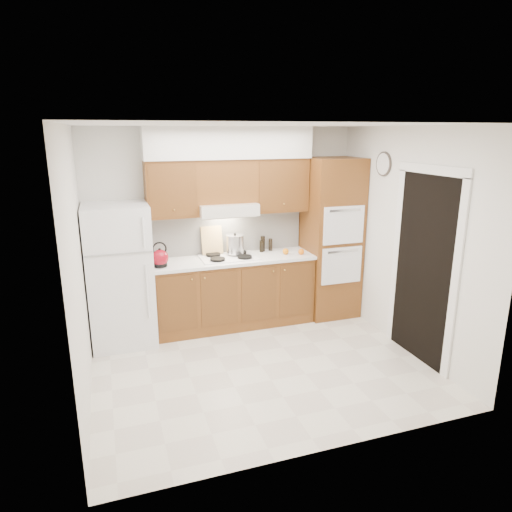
% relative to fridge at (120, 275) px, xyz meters
% --- Properties ---
extents(floor, '(3.60, 3.60, 0.00)m').
position_rel_fridge_xyz_m(floor, '(1.41, -1.14, -0.86)').
color(floor, beige).
rests_on(floor, ground).
extents(ceiling, '(3.60, 3.60, 0.00)m').
position_rel_fridge_xyz_m(ceiling, '(1.41, -1.14, 1.74)').
color(ceiling, white).
rests_on(ceiling, wall_back).
extents(wall_back, '(3.60, 0.02, 2.60)m').
position_rel_fridge_xyz_m(wall_back, '(1.41, 0.36, 0.44)').
color(wall_back, silver).
rests_on(wall_back, floor).
extents(wall_left, '(0.02, 3.00, 2.60)m').
position_rel_fridge_xyz_m(wall_left, '(-0.40, -1.14, 0.44)').
color(wall_left, silver).
rests_on(wall_left, floor).
extents(wall_right, '(0.02, 3.00, 2.60)m').
position_rel_fridge_xyz_m(wall_right, '(3.21, -1.14, 0.44)').
color(wall_right, silver).
rests_on(wall_right, floor).
extents(fridge, '(0.75, 0.72, 1.72)m').
position_rel_fridge_xyz_m(fridge, '(0.00, 0.00, 0.00)').
color(fridge, white).
rests_on(fridge, floor).
extents(base_cabinets, '(2.11, 0.60, 0.90)m').
position_rel_fridge_xyz_m(base_cabinets, '(1.43, 0.06, -0.41)').
color(base_cabinets, brown).
rests_on(base_cabinets, floor).
extents(countertop, '(2.13, 0.62, 0.04)m').
position_rel_fridge_xyz_m(countertop, '(1.43, 0.05, 0.06)').
color(countertop, white).
rests_on(countertop, base_cabinets).
extents(backsplash, '(2.11, 0.03, 0.56)m').
position_rel_fridge_xyz_m(backsplash, '(1.43, 0.34, 0.36)').
color(backsplash, white).
rests_on(backsplash, countertop).
extents(oven_cabinet, '(0.70, 0.65, 2.20)m').
position_rel_fridge_xyz_m(oven_cabinet, '(2.85, 0.03, 0.24)').
color(oven_cabinet, brown).
rests_on(oven_cabinet, floor).
extents(upper_cab_left, '(0.63, 0.33, 0.70)m').
position_rel_fridge_xyz_m(upper_cab_left, '(0.69, 0.19, 0.99)').
color(upper_cab_left, brown).
rests_on(upper_cab_left, wall_back).
extents(upper_cab_right, '(0.73, 0.33, 0.70)m').
position_rel_fridge_xyz_m(upper_cab_right, '(2.12, 0.19, 0.99)').
color(upper_cab_right, brown).
rests_on(upper_cab_right, wall_back).
extents(range_hood, '(0.75, 0.45, 0.15)m').
position_rel_fridge_xyz_m(range_hood, '(1.38, 0.13, 0.71)').
color(range_hood, silver).
rests_on(range_hood, wall_back).
extents(upper_cab_over_hood, '(0.75, 0.33, 0.55)m').
position_rel_fridge_xyz_m(upper_cab_over_hood, '(1.38, 0.19, 1.06)').
color(upper_cab_over_hood, brown).
rests_on(upper_cab_over_hood, range_hood).
extents(soffit, '(2.13, 0.36, 0.40)m').
position_rel_fridge_xyz_m(soffit, '(1.43, 0.18, 1.54)').
color(soffit, silver).
rests_on(soffit, wall_back).
extents(cooktop, '(0.74, 0.50, 0.01)m').
position_rel_fridge_xyz_m(cooktop, '(1.38, 0.07, 0.09)').
color(cooktop, white).
rests_on(cooktop, countertop).
extents(doorway, '(0.02, 0.90, 2.10)m').
position_rel_fridge_xyz_m(doorway, '(3.19, -1.49, 0.19)').
color(doorway, black).
rests_on(doorway, floor).
extents(wall_clock, '(0.02, 0.30, 0.30)m').
position_rel_fridge_xyz_m(wall_clock, '(3.19, -0.59, 1.29)').
color(wall_clock, '#3F3833').
rests_on(wall_clock, wall_right).
extents(kettle, '(0.27, 0.27, 0.21)m').
position_rel_fridge_xyz_m(kettle, '(0.48, -0.07, 0.19)').
color(kettle, maroon).
rests_on(kettle, countertop).
extents(cutting_board, '(0.28, 0.10, 0.37)m').
position_rel_fridge_xyz_m(cutting_board, '(1.21, 0.29, 0.28)').
color(cutting_board, '#DEBC71').
rests_on(cutting_board, countertop).
extents(stock_pot, '(0.27, 0.27, 0.24)m').
position_rel_fridge_xyz_m(stock_pot, '(1.49, 0.15, 0.23)').
color(stock_pot, silver).
rests_on(stock_pot, cooktop).
extents(condiment_a, '(0.08, 0.08, 0.21)m').
position_rel_fridge_xyz_m(condiment_a, '(1.91, 0.25, 0.19)').
color(condiment_a, black).
rests_on(condiment_a, countertop).
extents(condiment_b, '(0.06, 0.06, 0.17)m').
position_rel_fridge_xyz_m(condiment_b, '(2.03, 0.25, 0.16)').
color(condiment_b, black).
rests_on(condiment_b, countertop).
extents(condiment_c, '(0.06, 0.06, 0.16)m').
position_rel_fridge_xyz_m(condiment_c, '(1.89, 0.22, 0.16)').
color(condiment_c, black).
rests_on(condiment_c, countertop).
extents(orange_near, '(0.10, 0.10, 0.08)m').
position_rel_fridge_xyz_m(orange_near, '(2.34, -0.09, 0.12)').
color(orange_near, orange).
rests_on(orange_near, countertop).
extents(orange_far, '(0.10, 0.10, 0.08)m').
position_rel_fridge_xyz_m(orange_far, '(2.15, -0.01, 0.12)').
color(orange_far, orange).
rests_on(orange_far, countertop).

